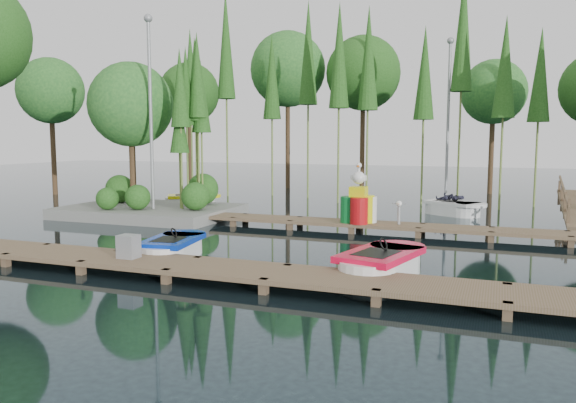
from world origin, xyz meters
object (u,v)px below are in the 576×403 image
(boat_yellow_far, at_px, (191,201))
(island, at_px, (145,131))
(utility_cabinet, at_px, (129,246))
(boat_blue, at_px, (173,249))
(yellow_barrel, at_px, (365,209))
(drum_cluster, at_px, (359,205))
(boat_red, at_px, (381,265))

(boat_yellow_far, bearing_deg, island, -103.16)
(utility_cabinet, bearing_deg, boat_blue, 84.27)
(yellow_barrel, height_order, drum_cluster, drum_cluster)
(island, height_order, boat_yellow_far, island)
(boat_blue, xyz_separation_m, boat_red, (5.18, -0.08, 0.03))
(boat_red, height_order, yellow_barrel, yellow_barrel)
(boat_blue, xyz_separation_m, utility_cabinet, (-0.15, -1.54, 0.32))
(boat_red, distance_m, drum_cluster, 5.72)
(boat_blue, bearing_deg, boat_red, -9.67)
(island, distance_m, boat_red, 12.41)
(boat_red, bearing_deg, yellow_barrel, 120.23)
(yellow_barrel, bearing_deg, utility_cabinet, -117.85)
(drum_cluster, bearing_deg, utility_cabinet, -117.21)
(island, distance_m, utility_cabinet, 9.59)
(boat_yellow_far, relative_size, utility_cabinet, 5.05)
(boat_yellow_far, relative_size, yellow_barrel, 3.04)
(boat_blue, relative_size, boat_yellow_far, 0.97)
(utility_cabinet, relative_size, yellow_barrel, 0.60)
(yellow_barrel, distance_m, drum_cluster, 0.26)
(boat_red, height_order, boat_yellow_far, boat_yellow_far)
(island, height_order, drum_cluster, island)
(island, height_order, boat_red, island)
(boat_yellow_far, xyz_separation_m, yellow_barrel, (8.52, -3.82, 0.48))
(boat_yellow_far, relative_size, drum_cluster, 1.38)
(island, relative_size, yellow_barrel, 7.89)
(boat_red, distance_m, boat_yellow_far, 13.82)
(utility_cabinet, bearing_deg, drum_cluster, 62.79)
(boat_yellow_far, height_order, drum_cluster, drum_cluster)
(island, relative_size, boat_red, 2.33)
(yellow_barrel, bearing_deg, island, 174.77)
(boat_blue, height_order, boat_red, boat_red)
(utility_cabinet, height_order, drum_cluster, drum_cluster)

